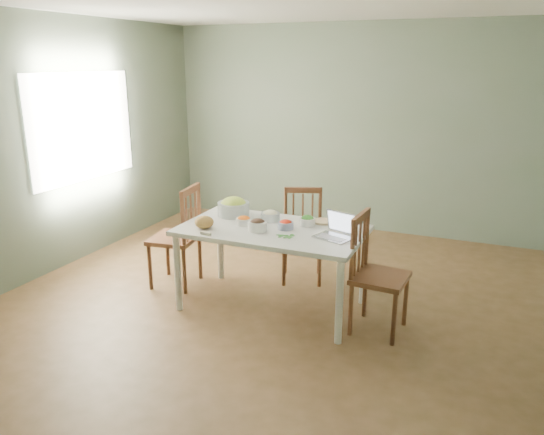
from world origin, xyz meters
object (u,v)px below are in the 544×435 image
at_px(chair_far, 302,236).
at_px(dining_table, 272,268).
at_px(laptop, 333,226).
at_px(bread_boule, 204,222).
at_px(chair_left, 174,236).
at_px(bowl_squash, 233,207).
at_px(chair_right, 380,275).

bearing_deg(chair_far, dining_table, -112.54).
bearing_deg(laptop, bread_boule, -152.36).
bearing_deg(dining_table, bread_boule, -156.90).
relative_size(chair_far, laptop, 3.14).
relative_size(chair_far, chair_left, 0.92).
bearing_deg(bowl_squash, laptop, -13.87).
bearing_deg(bread_boule, chair_right, 6.63).
bearing_deg(chair_right, dining_table, 90.65).
bearing_deg(bowl_squash, bread_boule, -97.36).
bearing_deg(bowl_squash, chair_right, -10.33).
xyz_separation_m(chair_left, bread_boule, (0.55, -0.32, 0.31)).
xyz_separation_m(chair_far, chair_left, (-1.15, -0.62, 0.04)).
bearing_deg(bread_boule, dining_table, 23.10).
height_order(bowl_squash, laptop, laptop).
distance_m(bread_boule, laptop, 1.16).
distance_m(chair_far, bread_boule, 1.17).
bearing_deg(chair_far, chair_left, -171.37).
xyz_separation_m(chair_right, bowl_squash, (-1.51, 0.28, 0.35)).
bearing_deg(laptop, dining_table, -166.58).
xyz_separation_m(dining_table, chair_left, (-1.11, 0.09, 0.13)).
relative_size(dining_table, chair_far, 1.72).
bearing_deg(dining_table, chair_left, 175.60).
bearing_deg(bread_boule, laptop, 9.36).
distance_m(dining_table, chair_left, 1.13).
height_order(chair_right, bread_boule, chair_right).
xyz_separation_m(chair_left, laptop, (1.70, -0.14, 0.36)).
distance_m(chair_right, bowl_squash, 1.58).
height_order(bread_boule, laptop, laptop).
xyz_separation_m(bowl_squash, laptop, (1.09, -0.27, 0.02)).
bearing_deg(bread_boule, bowl_squash, 82.64).
bearing_deg(dining_table, bowl_squash, 156.42).
bearing_deg(dining_table, laptop, -4.86).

